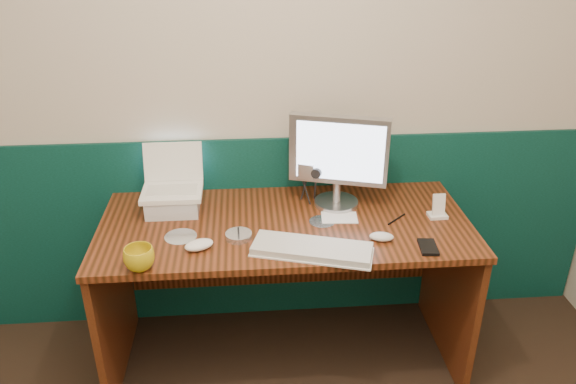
{
  "coord_description": "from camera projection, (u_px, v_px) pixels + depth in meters",
  "views": [
    {
      "loc": [
        -0.03,
        -0.73,
        1.95
      ],
      "look_at": [
        0.13,
        1.23,
        0.97
      ],
      "focal_mm": 35.0,
      "sensor_mm": 36.0,
      "label": 1
    }
  ],
  "objects": [
    {
      "name": "wainscot",
      "position": [
        254.0,
        231.0,
        2.85
      ],
      "size": [
        3.48,
        0.02,
        1.0
      ],
      "primitive_type": "cube",
      "color": "#073027",
      "rests_on": "ground"
    },
    {
      "name": "back_wall",
      "position": [
        249.0,
        86.0,
        2.52
      ],
      "size": [
        3.5,
        0.04,
        2.5
      ],
      "primitive_type": "cube",
      "color": "beige",
      "rests_on": "ground"
    },
    {
      "name": "monitor",
      "position": [
        338.0,
        161.0,
        2.48
      ],
      "size": [
        0.45,
        0.24,
        0.43
      ],
      "primitive_type": null,
      "rotation": [
        0.0,
        0.0,
        -0.29
      ],
      "color": "#B0B0B5",
      "rests_on": "desk"
    },
    {
      "name": "dock",
      "position": [
        437.0,
        215.0,
        2.46
      ],
      "size": [
        0.08,
        0.06,
        0.01
      ],
      "primitive_type": "cube",
      "rotation": [
        0.0,
        0.0,
        0.04
      ],
      "color": "white",
      "rests_on": "desk"
    },
    {
      "name": "papers",
      "position": [
        339.0,
        218.0,
        2.46
      ],
      "size": [
        0.16,
        0.12,
        0.0
      ],
      "primitive_type": "cube",
      "rotation": [
        0.0,
        0.0,
        -0.08
      ],
      "color": "white",
      "rests_on": "desk"
    },
    {
      "name": "pen",
      "position": [
        397.0,
        219.0,
        2.44
      ],
      "size": [
        0.1,
        0.09,
        0.01
      ],
      "primitive_type": "cylinder",
      "rotation": [
        0.0,
        1.57,
        0.74
      ],
      "color": "black",
      "rests_on": "desk"
    },
    {
      "name": "mouse_left",
      "position": [
        199.0,
        245.0,
        2.22
      ],
      "size": [
        0.14,
        0.11,
        0.04
      ],
      "primitive_type": "ellipsoid",
      "rotation": [
        0.0,
        0.0,
        0.39
      ],
      "color": "white",
      "rests_on": "desk"
    },
    {
      "name": "mug",
      "position": [
        139.0,
        258.0,
        2.09
      ],
      "size": [
        0.15,
        0.15,
        0.09
      ],
      "primitive_type": "imported",
      "rotation": [
        0.0,
        0.0,
        0.35
      ],
      "color": "gold",
      "rests_on": "desk"
    },
    {
      "name": "desk",
      "position": [
        285.0,
        293.0,
        2.59
      ],
      "size": [
        1.6,
        0.7,
        0.75
      ],
      "primitive_type": "cube",
      "color": "#351A09",
      "rests_on": "ground"
    },
    {
      "name": "cd_loose_a",
      "position": [
        181.0,
        236.0,
        2.32
      ],
      "size": [
        0.13,
        0.13,
        0.0
      ],
      "primitive_type": "cylinder",
      "color": "silver",
      "rests_on": "desk"
    },
    {
      "name": "laptop",
      "position": [
        170.0,
        172.0,
        2.44
      ],
      "size": [
        0.26,
        0.2,
        0.22
      ],
      "primitive_type": null,
      "rotation": [
        0.0,
        0.0,
        -0.0
      ],
      "color": "white",
      "rests_on": "laptop_riser"
    },
    {
      "name": "cd_spindle",
      "position": [
        239.0,
        236.0,
        2.3
      ],
      "size": [
        0.11,
        0.11,
        0.02
      ],
      "primitive_type": "cylinder",
      "color": "silver",
      "rests_on": "desk"
    },
    {
      "name": "keyboard",
      "position": [
        312.0,
        250.0,
        2.2
      ],
      "size": [
        0.49,
        0.28,
        0.03
      ],
      "primitive_type": "cube",
      "rotation": [
        0.0,
        0.0,
        -0.29
      ],
      "color": "silver",
      "rests_on": "desk"
    },
    {
      "name": "music_player",
      "position": [
        439.0,
        204.0,
        2.44
      ],
      "size": [
        0.06,
        0.03,
        0.1
      ],
      "primitive_type": "cube",
      "rotation": [
        -0.17,
        0.0,
        0.04
      ],
      "color": "white",
      "rests_on": "dock"
    },
    {
      "name": "laptop_riser",
      "position": [
        173.0,
        203.0,
        2.5
      ],
      "size": [
        0.23,
        0.19,
        0.08
      ],
      "primitive_type": "cube",
      "rotation": [
        0.0,
        0.0,
        -0.0
      ],
      "color": "silver",
      "rests_on": "desk"
    },
    {
      "name": "cd_loose_b",
      "position": [
        322.0,
        221.0,
        2.43
      ],
      "size": [
        0.11,
        0.11,
        0.0
      ],
      "primitive_type": "cylinder",
      "color": "silver",
      "rests_on": "desk"
    },
    {
      "name": "camcorder",
      "position": [
        309.0,
        179.0,
        2.56
      ],
      "size": [
        0.15,
        0.17,
        0.22
      ],
      "primitive_type": null,
      "rotation": [
        0.0,
        0.0,
        -0.42
      ],
      "color": "silver",
      "rests_on": "desk"
    },
    {
      "name": "mouse_right",
      "position": [
        382.0,
        237.0,
        2.28
      ],
      "size": [
        0.11,
        0.08,
        0.03
      ],
      "primitive_type": "ellipsoid",
      "rotation": [
        0.0,
        0.0,
        -0.2
      ],
      "color": "silver",
      "rests_on": "desk"
    },
    {
      "name": "pda",
      "position": [
        428.0,
        247.0,
        2.23
      ],
      "size": [
        0.08,
        0.12,
        0.01
      ],
      "primitive_type": "cube",
      "rotation": [
        0.0,
        0.0,
        -0.11
      ],
      "color": "black",
      "rests_on": "desk"
    }
  ]
}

